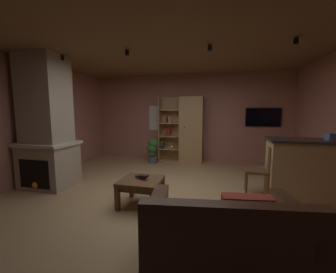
% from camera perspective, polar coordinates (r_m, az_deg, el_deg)
% --- Properties ---
extents(floor, '(5.93, 5.83, 0.02)m').
position_cam_1_polar(floor, '(3.96, -1.44, -16.12)').
color(floor, tan).
rests_on(floor, ground).
extents(wall_back, '(6.05, 0.06, 2.62)m').
position_cam_1_polar(wall_back, '(6.53, 5.37, 4.95)').
color(wall_back, '#AD7060').
rests_on(wall_back, ground).
extents(wall_left, '(0.06, 5.83, 2.62)m').
position_cam_1_polar(wall_left, '(5.29, -34.60, 3.23)').
color(wall_left, '#AD7060').
rests_on(wall_left, ground).
extents(ceiling, '(5.93, 5.83, 0.02)m').
position_cam_1_polar(ceiling, '(3.80, -1.58, 23.60)').
color(ceiling, brown).
extents(window_pane_back, '(0.75, 0.01, 0.77)m').
position_cam_1_polar(window_pane_back, '(6.68, -2.02, 5.06)').
color(window_pane_back, white).
extents(stone_fireplace, '(1.03, 0.84, 2.62)m').
position_cam_1_polar(stone_fireplace, '(4.88, -30.02, 1.82)').
color(stone_fireplace, tan).
rests_on(stone_fireplace, ground).
extents(bookshelf_cabinet, '(1.31, 0.41, 1.95)m').
position_cam_1_polar(bookshelf_cabinet, '(6.28, 5.46, 1.68)').
color(bookshelf_cabinet, tan).
rests_on(bookshelf_cabinet, ground).
extents(kitchen_bar_counter, '(1.44, 0.62, 1.07)m').
position_cam_1_polar(kitchen_bar_counter, '(4.37, 34.47, -7.60)').
color(kitchen_bar_counter, tan).
rests_on(kitchen_bar_counter, ground).
extents(tissue_box, '(0.14, 0.14, 0.11)m').
position_cam_1_polar(tissue_box, '(4.37, 37.76, -0.02)').
color(tissue_box, '#598CBF').
rests_on(tissue_box, kitchen_bar_counter).
extents(leather_couch, '(1.57, 1.10, 0.84)m').
position_cam_1_polar(leather_couch, '(2.31, 15.16, -25.95)').
color(leather_couch, '#4C2D1E').
rests_on(leather_couch, ground).
extents(coffee_table, '(0.66, 0.63, 0.44)m').
position_cam_1_polar(coffee_table, '(3.55, -7.29, -12.75)').
color(coffee_table, brown).
rests_on(coffee_table, ground).
extents(table_book_0, '(0.13, 0.12, 0.03)m').
position_cam_1_polar(table_book_0, '(3.54, -6.94, -11.07)').
color(table_book_0, '#B22D2D').
rests_on(table_book_0, coffee_table).
extents(table_book_1, '(0.13, 0.11, 0.02)m').
position_cam_1_polar(table_book_1, '(3.57, -7.84, -10.54)').
color(table_book_1, black).
rests_on(table_book_1, coffee_table).
extents(table_book_2, '(0.14, 0.09, 0.03)m').
position_cam_1_polar(table_book_2, '(3.48, -6.48, -10.54)').
color(table_book_2, black).
rests_on(table_book_2, coffee_table).
extents(dining_chair, '(0.45, 0.45, 0.92)m').
position_cam_1_polar(dining_chair, '(4.20, 24.16, -7.64)').
color(dining_chair, brown).
rests_on(dining_chair, ground).
extents(potted_floor_plant, '(0.33, 0.30, 0.73)m').
position_cam_1_polar(potted_floor_plant, '(6.28, -4.26, -3.58)').
color(potted_floor_plant, '#4C4C51').
rests_on(potted_floor_plant, ground).
extents(wall_mounted_tv, '(0.93, 0.06, 0.52)m').
position_cam_1_polar(wall_mounted_tv, '(6.50, 24.32, 4.77)').
color(wall_mounted_tv, black).
extents(track_light_spot_0, '(0.07, 0.07, 0.09)m').
position_cam_1_polar(track_light_spot_0, '(4.76, -26.74, 18.48)').
color(track_light_spot_0, black).
extents(track_light_spot_1, '(0.07, 0.07, 0.09)m').
position_cam_1_polar(track_light_spot_1, '(4.01, -11.04, 21.37)').
color(track_light_spot_1, black).
extents(track_light_spot_2, '(0.07, 0.07, 0.09)m').
position_cam_1_polar(track_light_spot_2, '(3.74, 11.24, 22.47)').
color(track_light_spot_2, black).
extents(track_light_spot_3, '(0.07, 0.07, 0.09)m').
position_cam_1_polar(track_light_spot_3, '(3.82, 31.40, 21.25)').
color(track_light_spot_3, black).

